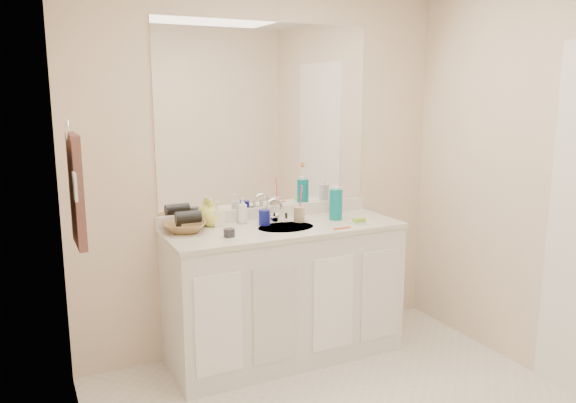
{
  "coord_description": "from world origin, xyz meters",
  "views": [
    {
      "loc": [
        -1.51,
        -2.1,
        1.72
      ],
      "look_at": [
        0.0,
        0.97,
        1.05
      ],
      "focal_mm": 35.0,
      "sensor_mm": 36.0,
      "label": 1
    }
  ],
  "objects": [
    {
      "name": "wall_back",
      "position": [
        0.0,
        1.3,
        1.2
      ],
      "size": [
        2.6,
        0.02,
        2.4
      ],
      "primitive_type": "cube",
      "color": "beige",
      "rests_on": "floor"
    },
    {
      "name": "wall_left",
      "position": [
        -1.3,
        0.0,
        1.2
      ],
      "size": [
        0.02,
        2.6,
        2.4
      ],
      "primitive_type": "cube",
      "color": "beige",
      "rests_on": "floor"
    },
    {
      "name": "wall_right",
      "position": [
        1.3,
        0.0,
        1.2
      ],
      "size": [
        0.02,
        2.6,
        2.4
      ],
      "primitive_type": "cube",
      "color": "beige",
      "rests_on": "floor"
    },
    {
      "name": "vanity_cabinet",
      "position": [
        0.0,
        1.02,
        0.42
      ],
      "size": [
        1.5,
        0.55,
        0.85
      ],
      "primitive_type": "cube",
      "color": "white",
      "rests_on": "floor"
    },
    {
      "name": "countertop",
      "position": [
        0.0,
        1.02,
        0.86
      ],
      "size": [
        1.52,
        0.57,
        0.03
      ],
      "primitive_type": "cube",
      "color": "silver",
      "rests_on": "vanity_cabinet"
    },
    {
      "name": "backsplash",
      "position": [
        0.0,
        1.29,
        0.92
      ],
      "size": [
        1.52,
        0.03,
        0.08
      ],
      "primitive_type": "cube",
      "color": "white",
      "rests_on": "countertop"
    },
    {
      "name": "sink_basin",
      "position": [
        0.0,
        1.0,
        0.87
      ],
      "size": [
        0.37,
        0.37,
        0.02
      ],
      "primitive_type": "cylinder",
      "color": "#BEB2A6",
      "rests_on": "countertop"
    },
    {
      "name": "faucet",
      "position": [
        0.0,
        1.18,
        0.94
      ],
      "size": [
        0.02,
        0.02,
        0.11
      ],
      "primitive_type": "cylinder",
      "color": "silver",
      "rests_on": "countertop"
    },
    {
      "name": "mirror",
      "position": [
        0.0,
        1.29,
        1.56
      ],
      "size": [
        1.48,
        0.01,
        1.2
      ],
      "primitive_type": "cube",
      "color": "white",
      "rests_on": "wall_back"
    },
    {
      "name": "blue_mug",
      "position": [
        -0.1,
        1.12,
        0.93
      ],
      "size": [
        0.09,
        0.09,
        0.1
      ],
      "primitive_type": "cylinder",
      "rotation": [
        0.0,
        0.0,
        0.22
      ],
      "color": "navy",
      "rests_on": "countertop"
    },
    {
      "name": "tan_cup",
      "position": [
        0.15,
        1.1,
        0.93
      ],
      "size": [
        0.09,
        0.09,
        0.1
      ],
      "primitive_type": "cylinder",
      "rotation": [
        0.0,
        0.0,
        -0.29
      ],
      "color": "tan",
      "rests_on": "countertop"
    },
    {
      "name": "toothbrush",
      "position": [
        0.16,
        1.1,
        1.03
      ],
      "size": [
        0.01,
        0.04,
        0.19
      ],
      "primitive_type": "cylinder",
      "rotation": [
        0.14,
        0.0,
        0.13
      ],
      "color": "#F4406B",
      "rests_on": "tan_cup"
    },
    {
      "name": "mouthwash_bottle",
      "position": [
        0.39,
        1.05,
        0.98
      ],
      "size": [
        0.1,
        0.1,
        0.21
      ],
      "primitive_type": "cylinder",
      "rotation": [
        0.0,
        0.0,
        -0.16
      ],
      "color": "#0B8087",
      "rests_on": "countertop"
    },
    {
      "name": "clear_pump_bottle",
      "position": [
        0.49,
        1.2,
        0.97
      ],
      "size": [
        0.08,
        0.08,
        0.18
      ],
      "primitive_type": "cylinder",
      "rotation": [
        0.0,
        0.0,
        -0.19
      ],
      "color": "silver",
      "rests_on": "countertop"
    },
    {
      "name": "soap_dish",
      "position": [
        0.46,
        0.87,
        0.89
      ],
      "size": [
        0.11,
        0.1,
        0.01
      ],
      "primitive_type": "cube",
      "rotation": [
        0.0,
        0.0,
        -0.11
      ],
      "color": "white",
      "rests_on": "countertop"
    },
    {
      "name": "green_soap",
      "position": [
        0.46,
        0.87,
        0.9
      ],
      "size": [
        0.08,
        0.06,
        0.03
      ],
      "primitive_type": "cube",
      "rotation": [
        0.0,
        0.0,
        0.06
      ],
      "color": "#85C630",
      "rests_on": "soap_dish"
    },
    {
      "name": "orange_comb",
      "position": [
        0.3,
        0.81,
        0.88
      ],
      "size": [
        0.13,
        0.04,
        0.01
      ],
      "primitive_type": "cube",
      "rotation": [
        0.0,
        0.0,
        0.1
      ],
      "color": "#E04C17",
      "rests_on": "countertop"
    },
    {
      "name": "dark_jar",
      "position": [
        -0.41,
        0.94,
        0.9
      ],
      "size": [
        0.08,
        0.08,
        0.05
      ],
      "primitive_type": "cylinder",
      "rotation": [
        0.0,
        0.0,
        0.13
      ],
      "color": "#2C2C32",
      "rests_on": "countertop"
    },
    {
      "name": "soap_bottle_white",
      "position": [
        -0.2,
        1.22,
        0.96
      ],
      "size": [
        0.07,
        0.07,
        0.17
      ],
      "primitive_type": "imported",
      "rotation": [
        0.0,
        0.0,
        -0.01
      ],
      "color": "white",
      "rests_on": "countertop"
    },
    {
      "name": "soap_bottle_cream",
      "position": [
        -0.38,
        1.23,
        0.96
      ],
      "size": [
        0.08,
        0.08,
        0.16
      ],
      "primitive_type": "imported",
      "rotation": [
        0.0,
        0.0,
        0.14
      ],
      "color": "#F7EEC9",
      "rests_on": "countertop"
    },
    {
      "name": "soap_bottle_yellow",
      "position": [
        -0.41,
        1.25,
        0.96
      ],
      "size": [
        0.17,
        0.17,
        0.17
      ],
      "primitive_type": "imported",
      "rotation": [
        0.0,
        0.0,
        -0.4
      ],
      "color": "#EAEB5B",
      "rests_on": "countertop"
    },
    {
      "name": "wicker_basket",
      "position": [
        -0.61,
        1.16,
        0.91
      ],
      "size": [
        0.32,
        0.32,
        0.06
      ],
      "primitive_type": "imported",
      "rotation": [
        0.0,
        0.0,
        -0.32
      ],
      "color": "olive",
      "rests_on": "countertop"
    },
    {
      "name": "hair_dryer",
      "position": [
        -0.59,
        1.16,
        0.97
      ],
      "size": [
        0.16,
        0.08,
        0.08
      ],
      "primitive_type": "cylinder",
      "rotation": [
        0.0,
        1.57,
        -0.05
      ],
      "color": "black",
      "rests_on": "wicker_basket"
    },
    {
      "name": "towel_ring",
      "position": [
        -1.27,
        0.77,
        1.55
      ],
      "size": [
        0.01,
        0.11,
        0.11
      ],
      "primitive_type": "torus",
      "rotation": [
        0.0,
        1.57,
        0.0
      ],
      "color": "silver",
      "rests_on": "wall_left"
    },
    {
      "name": "hand_towel",
      "position": [
        -1.25,
        0.77,
        1.25
      ],
      "size": [
        0.04,
        0.32,
        0.55
      ],
      "primitive_type": "cube",
      "color": "#492D27",
      "rests_on": "towel_ring"
    },
    {
      "name": "switch_plate",
      "position": [
        -1.27,
        0.57,
        1.3
      ],
      "size": [
        0.01,
        0.08,
        0.13
      ],
      "primitive_type": "cube",
      "color": "silver",
      "rests_on": "wall_left"
    }
  ]
}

